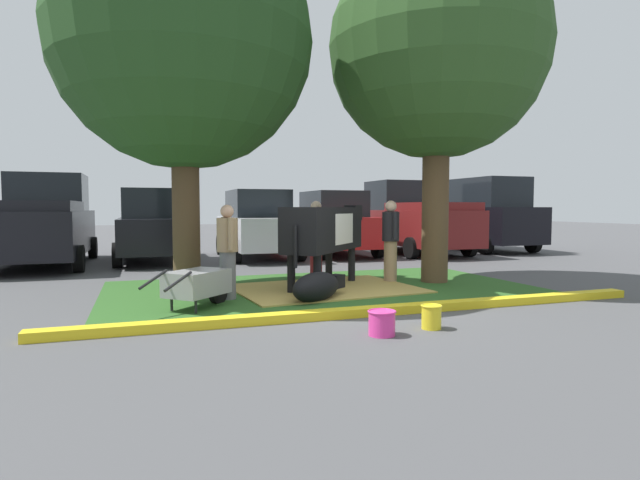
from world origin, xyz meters
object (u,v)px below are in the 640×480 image
Objects in this scene: shade_tree_right at (437,50)px; sedan_silver at (333,224)px; person_visitor_near at (391,239)px; pickup_truck_maroon at (411,219)px; calf_lying at (317,287)px; sedan_red at (153,226)px; cow_holstein at (326,229)px; person_visitor_far at (228,249)px; pickup_truck_black at (44,223)px; hatchback_white at (258,225)px; bucket_pink at (382,322)px; suv_black at (482,214)px; person_handler at (316,236)px; wheelbarrow at (198,283)px; bucket_yellow at (431,316)px; shade_tree_left at (183,40)px.

sedan_silver is at bearing 87.86° from shade_tree_right.
pickup_truck_maroon reaches higher than person_visitor_near.
calf_lying is 0.28× the size of sedan_red.
cow_holstein is 6.77m from sedan_red.
person_visitor_far is 7.54m from pickup_truck_black.
sedan_silver is (2.48, 0.15, 0.00)m from hatchback_white.
person_visitor_far is at bearing 114.59° from bucket_pink.
pickup_truck_maroon is at bearing 49.43° from cow_holstein.
pickup_truck_maroon is at bearing -177.92° from suv_black.
person_visitor_far is at bearing -60.74° from pickup_truck_black.
person_handler is at bearing -37.01° from pickup_truck_black.
wheelbarrow is 0.29× the size of suv_black.
person_handler is 0.37× the size of sedan_silver.
pickup_truck_maroon reaches higher than cow_holstein.
sedan_red is at bearing 93.47° from wheelbarrow.
bucket_pink is 1.12× the size of bucket_yellow.
hatchback_white is (0.65, 9.70, 0.83)m from bucket_pink.
person_handler is 5.47× the size of bucket_yellow.
shade_tree_left is at bearing -143.34° from pickup_truck_maroon.
pickup_truck_black is (-5.63, 5.88, 0.02)m from cow_holstein.
cow_holstein is at bearing -130.57° from pickup_truck_maroon.
shade_tree_left is at bearing 138.49° from calf_lying.
cow_holstein is 2.09m from person_visitor_far.
suv_black is at bearing 0.60° from sedan_red.
pickup_truck_black is at bearing 142.99° from person_handler.
bucket_yellow is 10.09m from sedan_silver.
bucket_pink is at bearing -99.63° from cow_holstein.
hatchback_white is at bearing 2.12° from pickup_truck_black.
bucket_yellow is (2.60, -2.20, -0.23)m from wheelbarrow.
person_visitor_far is 0.35× the size of hatchback_white.
sedan_red reaches higher than calf_lying.
wheelbarrow is at bearing -123.50° from sedan_silver.
bucket_yellow is at bearing -71.48° from calf_lying.
suv_black is (8.01, 9.73, 1.11)m from bucket_yellow.
hatchback_white is at bearing 86.15° from bucket_pink.
shade_tree_right is at bearing -16.17° from person_visitor_near.
person_handler is at bearing 79.81° from bucket_pink.
person_visitor_near is 3.48m from person_visitor_far.
person_handler is 0.37× the size of hatchback_white.
shade_tree_left is 22.17× the size of bucket_yellow.
pickup_truck_black reaches higher than person_visitor_near.
bucket_yellow is 12.65m from suv_black.
person_handler is 4.87× the size of bucket_pink.
person_handler is at bearing 43.30° from person_visitor_far.
calf_lying is 7.47m from hatchback_white.
hatchback_white is at bearing -179.15° from suv_black.
hatchback_white is 5.19m from pickup_truck_maroon.
calf_lying is 4.10× the size of bucket_yellow.
bucket_pink is 0.73m from bucket_yellow.
pickup_truck_black is at bearing 124.84° from calf_lying.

